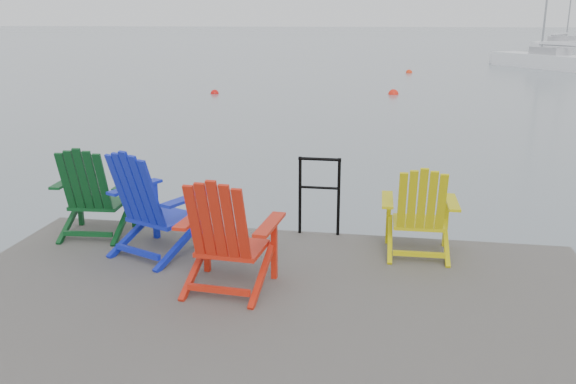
% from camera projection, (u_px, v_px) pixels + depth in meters
% --- Properties ---
extents(dock, '(6.00, 5.00, 1.40)m').
position_uv_depth(dock, '(249.00, 355.00, 4.77)').
color(dock, '#292725').
rests_on(dock, ground).
extents(handrail, '(0.48, 0.04, 0.90)m').
position_uv_depth(handrail, '(319.00, 188.00, 6.86)').
color(handrail, black).
rests_on(handrail, dock).
extents(chair_green, '(0.88, 0.82, 1.05)m').
position_uv_depth(chair_green, '(93.00, 191.00, 6.81)').
color(chair_green, '#0A3B17').
rests_on(chair_green, dock).
extents(chair_blue, '(1.10, 1.05, 1.13)m').
position_uv_depth(chair_blue, '(153.00, 203.00, 6.24)').
color(chair_blue, '#101FAE').
rests_on(chair_blue, dock).
extents(chair_red, '(0.91, 0.85, 1.08)m').
position_uv_depth(chair_red, '(227.00, 233.00, 5.42)').
color(chair_red, red).
rests_on(chair_red, dock).
extents(chair_yellow, '(0.79, 0.73, 0.97)m').
position_uv_depth(chair_yellow, '(420.00, 210.00, 6.24)').
color(chair_yellow, '#C3B80A').
rests_on(chair_yellow, dock).
extents(sailboat_near, '(5.34, 6.93, 9.91)m').
position_uv_depth(sailboat_near, '(545.00, 62.00, 36.20)').
color(sailboat_near, white).
rests_on(sailboat_near, ground).
extents(sailboat_mid, '(7.57, 10.20, 13.95)m').
position_uv_depth(sailboat_mid, '(563.00, 45.00, 57.80)').
color(sailboat_mid, silver).
rests_on(sailboat_mid, ground).
extents(buoy_a, '(0.41, 0.41, 0.41)m').
position_uv_depth(buoy_a, '(393.00, 94.00, 23.84)').
color(buoy_a, red).
rests_on(buoy_a, ground).
extents(buoy_b, '(0.33, 0.33, 0.33)m').
position_uv_depth(buoy_b, '(215.00, 94.00, 24.04)').
color(buoy_b, red).
rests_on(buoy_b, ground).
extents(buoy_d, '(0.36, 0.36, 0.36)m').
position_uv_depth(buoy_d, '(409.00, 73.00, 33.09)').
color(buoy_d, red).
rests_on(buoy_d, ground).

